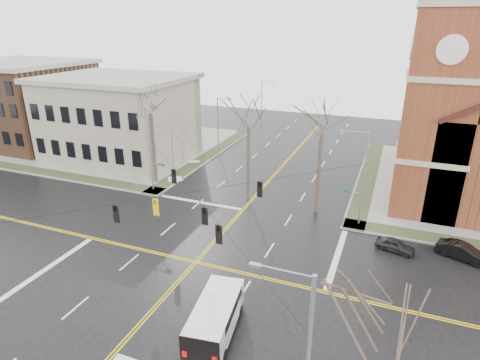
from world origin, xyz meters
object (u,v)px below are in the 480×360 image
at_px(signal_pole_nw, 151,149).
at_px(cargo_van, 216,314).
at_px(signal_pole_ne, 362,176).
at_px(streetlight_north_a, 219,122).
at_px(tree_ne, 322,128).
at_px(parked_car_a, 395,245).
at_px(streetlight_north_b, 263,100).
at_px(tree_nw_far, 150,108).
at_px(tree_se, 393,354).
at_px(parked_car_b, 463,252).
at_px(signal_pole_se, 304,359).
at_px(tree_nw_near, 249,122).

bearing_deg(signal_pole_nw, cargo_van, -47.99).
distance_m(signal_pole_ne, streetlight_north_a, 27.48).
distance_m(cargo_van, tree_ne, 20.72).
relative_size(signal_pole_ne, parked_car_a, 2.81).
xyz_separation_m(streetlight_north_a, cargo_van, (15.53, -34.48, -3.13)).
xyz_separation_m(streetlight_north_b, tree_nw_far, (-1.86, -34.26, 4.62)).
xyz_separation_m(signal_pole_ne, streetlight_north_a, (-21.97, 16.50, -0.48)).
xyz_separation_m(streetlight_north_b, parked_car_a, (25.54, -40.20, -3.92)).
height_order(signal_pole_nw, tree_se, tree_se).
distance_m(parked_car_b, tree_se, 24.26).
distance_m(signal_pole_nw, signal_pole_se, 32.28).
bearing_deg(streetlight_north_a, cargo_van, -65.75).
height_order(signal_pole_ne, parked_car_a, signal_pole_ne).
distance_m(signal_pole_ne, parked_car_a, 6.77).
xyz_separation_m(signal_pole_nw, cargo_van, (16.20, -17.98, -3.61)).
xyz_separation_m(parked_car_b, tree_ne, (-12.91, 4.17, 8.13)).
xyz_separation_m(parked_car_b, tree_nw_near, (-20.54, 4.79, 7.95)).
height_order(parked_car_a, parked_car_b, parked_car_b).
xyz_separation_m(signal_pole_nw, tree_se, (25.78, -25.24, 3.50)).
bearing_deg(streetlight_north_b, parked_car_b, -52.12).
relative_size(streetlight_north_b, parked_car_b, 2.00).
xyz_separation_m(streetlight_north_b, tree_se, (25.11, -61.74, 3.98)).
bearing_deg(tree_se, signal_pole_nw, 135.61).
bearing_deg(parked_car_b, streetlight_north_b, 58.23).
relative_size(cargo_van, tree_nw_far, 0.49).
relative_size(streetlight_north_b, tree_se, 0.69).
xyz_separation_m(streetlight_north_a, tree_nw_near, (10.15, -14.66, 4.14)).
bearing_deg(signal_pole_nw, tree_nw_near, 9.65).
xyz_separation_m(signal_pole_se, streetlight_north_a, (-21.97, 39.50, -0.48)).
relative_size(parked_car_a, tree_ne, 0.26).
height_order(signal_pole_ne, streetlight_north_b, signal_pole_ne).
xyz_separation_m(signal_pole_nw, tree_nw_far, (-1.19, 2.24, 4.14)).
bearing_deg(tree_nw_far, streetlight_north_b, 86.89).
xyz_separation_m(cargo_van, parked_car_a, (10.01, 14.29, -0.79)).
xyz_separation_m(cargo_van, parked_car_b, (15.16, 15.03, -0.68)).
bearing_deg(signal_pole_ne, parked_car_a, -46.00).
relative_size(signal_pole_nw, tree_nw_far, 0.72).
height_order(signal_pole_se, parked_car_a, signal_pole_se).
bearing_deg(signal_pole_ne, tree_ne, 163.75).
distance_m(streetlight_north_a, tree_nw_far, 15.11).
distance_m(signal_pole_se, tree_nw_near, 27.75).
bearing_deg(streetlight_north_a, tree_nw_far, -97.44).
relative_size(signal_pole_se, tree_nw_far, 0.72).
distance_m(signal_pole_nw, tree_ne, 18.88).
bearing_deg(signal_pole_ne, tree_nw_near, 171.16).
height_order(parked_car_b, tree_nw_far, tree_nw_far).
xyz_separation_m(signal_pole_se, tree_se, (3.14, -2.24, 3.50)).
xyz_separation_m(signal_pole_ne, signal_pole_se, (0.00, -23.00, 0.00)).
bearing_deg(streetlight_north_a, signal_pole_se, -60.91).
distance_m(signal_pole_ne, tree_nw_far, 24.30).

